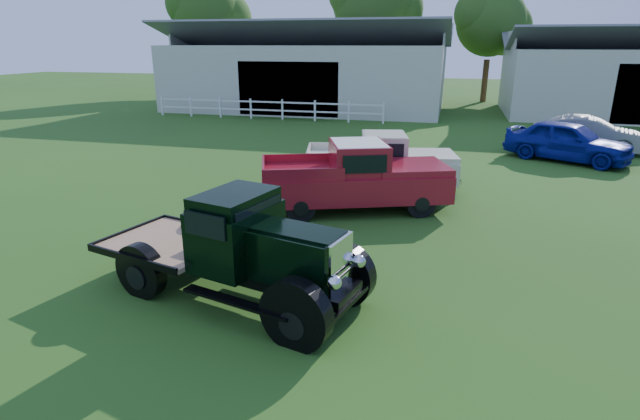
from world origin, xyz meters
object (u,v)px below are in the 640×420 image
(white_pickup, at_px, (380,163))
(misc_car_grey, at_px, (588,134))
(misc_car_blue, at_px, (568,141))
(vintage_flatbed, at_px, (233,246))
(red_pickup, at_px, (354,176))

(white_pickup, relative_size, misc_car_grey, 1.07)
(white_pickup, distance_m, misc_car_blue, 8.67)
(vintage_flatbed, distance_m, misc_car_grey, 18.08)
(vintage_flatbed, relative_size, red_pickup, 0.96)
(red_pickup, xyz_separation_m, misc_car_grey, (8.03, 10.16, -0.22))
(red_pickup, xyz_separation_m, misc_car_blue, (6.83, 7.94, -0.17))
(vintage_flatbed, bearing_deg, white_pickup, 92.92)
(vintage_flatbed, xyz_separation_m, red_pickup, (1.13, 5.43, -0.04))
(misc_car_blue, height_order, misc_car_grey, misc_car_blue)
(vintage_flatbed, distance_m, misc_car_blue, 15.56)
(vintage_flatbed, relative_size, misc_car_blue, 1.10)
(white_pickup, bearing_deg, misc_car_grey, 34.33)
(misc_car_blue, bearing_deg, red_pickup, 167.23)
(white_pickup, height_order, misc_car_blue, white_pickup)
(misc_car_blue, bearing_deg, white_pickup, 160.16)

